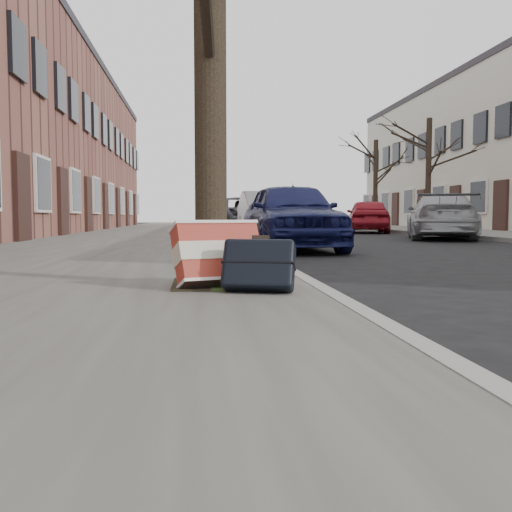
{
  "coord_description": "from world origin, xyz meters",
  "views": [
    {
      "loc": [
        -2.23,
        -3.44,
        0.68
      ],
      "look_at": [
        -1.79,
        0.8,
        0.38
      ],
      "focal_mm": 40.0,
      "sensor_mm": 36.0,
      "label": 1
    }
  ],
  "objects": [
    {
      "name": "near_sidewalk",
      "position": [
        -3.7,
        15.0,
        0.06
      ],
      "size": [
        5.0,
        70.0,
        0.12
      ],
      "primitive_type": "cube",
      "color": "slate",
      "rests_on": "ground"
    },
    {
      "name": "far_sidewalk",
      "position": [
        7.8,
        15.0,
        0.06
      ],
      "size": [
        4.0,
        70.0,
        0.12
      ],
      "primitive_type": "cube",
      "color": "slate",
      "rests_on": "ground"
    },
    {
      "name": "dirt_patch",
      "position": [
        -2.0,
        1.2,
        0.13
      ],
      "size": [
        0.85,
        0.85,
        0.02
      ],
      "primitive_type": "cube",
      "color": "black",
      "rests_on": "near_sidewalk"
    },
    {
      "name": "suitcase_red",
      "position": [
        -2.06,
        1.03,
        0.38
      ],
      "size": [
        0.76,
        0.58,
        0.52
      ],
      "primitive_type": "cube",
      "rotation": [
        -0.42,
        0.0,
        0.36
      ],
      "color": "maroon",
      "rests_on": "near_sidewalk"
    },
    {
      "name": "suitcase_navy",
      "position": [
        -1.78,
        0.7,
        0.33
      ],
      "size": [
        0.59,
        0.45,
        0.41
      ],
      "primitive_type": "cube",
      "rotation": [
        -0.42,
        0.0,
        -0.29
      ],
      "color": "black",
      "rests_on": "near_sidewalk"
    },
    {
      "name": "car_near_front",
      "position": [
        -0.35,
        7.81,
        0.69
      ],
      "size": [
        1.78,
        4.11,
        1.38
      ],
      "primitive_type": "imported",
      "rotation": [
        0.0,
        0.0,
        0.04
      ],
      "color": "#15194E",
      "rests_on": "ground"
    },
    {
      "name": "car_near_mid",
      "position": [
        -0.15,
        12.59,
        0.7
      ],
      "size": [
        1.58,
        4.26,
        1.39
      ],
      "primitive_type": "imported",
      "rotation": [
        0.0,
        0.0,
        0.02
      ],
      "color": "#AFB1B7",
      "rests_on": "ground"
    },
    {
      "name": "car_near_back",
      "position": [
        -0.29,
        20.41,
        0.74
      ],
      "size": [
        3.38,
        5.68,
        1.48
      ],
      "primitive_type": "imported",
      "rotation": [
        0.0,
        0.0,
        0.18
      ],
      "color": "#38393E",
      "rests_on": "ground"
    },
    {
      "name": "car_far_front",
      "position": [
        4.93,
        12.68,
        0.66
      ],
      "size": [
        3.24,
        4.89,
        1.32
      ],
      "primitive_type": "imported",
      "rotation": [
        0.0,
        0.0,
        2.81
      ],
      "color": "#94959A",
      "rests_on": "ground"
    },
    {
      "name": "car_far_back",
      "position": [
        4.76,
        19.32,
        0.69
      ],
      "size": [
        2.5,
        4.3,
        1.37
      ],
      "primitive_type": "imported",
      "rotation": [
        0.0,
        0.0,
        2.91
      ],
      "color": "maroon",
      "rests_on": "ground"
    },
    {
      "name": "tree_far_b",
      "position": [
        7.2,
        19.06,
        2.38
      ],
      "size": [
        0.23,
        0.23,
        4.53
      ],
      "primitive_type": "cylinder",
      "color": "black",
      "rests_on": "far_sidewalk"
    },
    {
      "name": "tree_far_c",
      "position": [
        7.2,
        25.96,
        2.4
      ],
      "size": [
        0.24,
        0.24,
        4.56
      ],
      "primitive_type": "cylinder",
      "color": "black",
      "rests_on": "far_sidewalk"
    }
  ]
}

